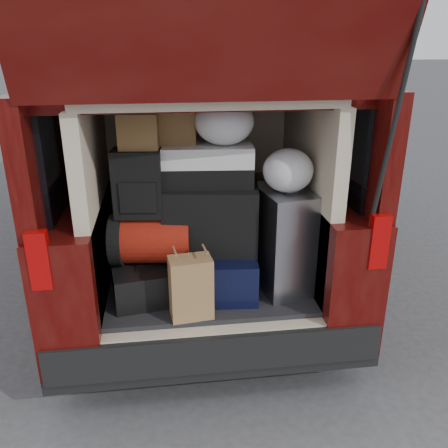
{
  "coord_description": "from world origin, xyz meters",
  "views": [
    {
      "loc": [
        -0.25,
        -2.49,
        2.03
      ],
      "look_at": [
        0.11,
        0.2,
        0.95
      ],
      "focal_mm": 38.0,
      "sensor_mm": 36.0,
      "label": 1
    }
  ],
  "objects": [
    {
      "name": "ground",
      "position": [
        0.0,
        0.0,
        0.0
      ],
      "size": [
        80.0,
        80.0,
        0.0
      ],
      "primitive_type": "plane",
      "color": "#333335",
      "rests_on": "ground"
    },
    {
      "name": "minivan",
      "position": [
        0.0,
        1.86,
        0.91
      ],
      "size": [
        1.9,
        5.35,
        2.77
      ],
      "color": "black",
      "rests_on": "ground"
    },
    {
      "name": "load_floor",
      "position": [
        0.0,
        0.28,
        0.28
      ],
      "size": [
        1.24,
        1.05,
        0.55
      ],
      "primitive_type": "cube",
      "color": "black",
      "rests_on": "ground"
    },
    {
      "name": "black_hardshell",
      "position": [
        -0.4,
        0.14,
        0.65
      ],
      "size": [
        0.45,
        0.57,
        0.21
      ],
      "primitive_type": "cube",
      "rotation": [
        0.0,
        0.0,
        0.15
      ],
      "color": "black",
      "rests_on": "load_floor"
    },
    {
      "name": "navy_hardshell",
      "position": [
        0.05,
        0.16,
        0.68
      ],
      "size": [
        0.53,
        0.63,
        0.26
      ],
      "primitive_type": "cube",
      "rotation": [
        0.0,
        0.0,
        -0.08
      ],
      "color": "black",
      "rests_on": "load_floor"
    },
    {
      "name": "silver_roller",
      "position": [
        0.45,
        0.09,
        0.87
      ],
      "size": [
        0.33,
        0.46,
        0.64
      ],
      "primitive_type": "cube",
      "rotation": [
        0.0,
        0.0,
        0.17
      ],
      "color": "silver",
      "rests_on": "load_floor"
    },
    {
      "name": "kraft_bag",
      "position": [
        -0.13,
        -0.18,
        0.73
      ],
      "size": [
        0.25,
        0.17,
        0.36
      ],
      "primitive_type": "cube",
      "rotation": [
        0.0,
        0.0,
        0.11
      ],
      "color": "#996D45",
      "rests_on": "load_floor"
    },
    {
      "name": "red_duffel",
      "position": [
        -0.34,
        0.13,
        0.91
      ],
      "size": [
        0.49,
        0.35,
        0.3
      ],
      "primitive_type": "cube",
      "rotation": [
        0.0,
        0.0,
        -0.12
      ],
      "color": "maroon",
      "rests_on": "black_hardshell"
    },
    {
      "name": "black_soft_case",
      "position": [
        0.03,
        0.16,
        1.01
      ],
      "size": [
        0.6,
        0.41,
        0.4
      ],
      "primitive_type": "cube",
      "rotation": [
        0.0,
        0.0,
        -0.15
      ],
      "color": "black",
      "rests_on": "navy_hardshell"
    },
    {
      "name": "backpack",
      "position": [
        -0.39,
        0.13,
        1.25
      ],
      "size": [
        0.29,
        0.2,
        0.39
      ],
      "primitive_type": "cube",
      "rotation": [
        0.0,
        0.0,
        -0.12
      ],
      "color": "black",
      "rests_on": "red_duffel"
    },
    {
      "name": "twotone_duffel",
      "position": [
        0.01,
        0.2,
        1.33
      ],
      "size": [
        0.55,
        0.32,
        0.24
      ],
      "primitive_type": "cube",
      "rotation": [
        0.0,
        0.0,
        -0.09
      ],
      "color": "silver",
      "rests_on": "black_soft_case"
    },
    {
      "name": "grocery_sack_lower",
      "position": [
        -0.37,
        0.16,
        1.54
      ],
      "size": [
        0.23,
        0.2,
        0.2
      ],
      "primitive_type": "cube",
      "rotation": [
        0.0,
        0.0,
        -0.11
      ],
      "color": "brown",
      "rests_on": "backpack"
    },
    {
      "name": "grocery_sack_upper",
      "position": [
        -0.18,
        0.27,
        1.57
      ],
      "size": [
        0.25,
        0.2,
        0.24
      ],
      "primitive_type": "cube",
      "rotation": [
        0.0,
        0.0,
        0.04
      ],
      "color": "brown",
      "rests_on": "twotone_duffel"
    },
    {
      "name": "plastic_bag_center",
      "position": [
        0.11,
        0.17,
        1.58
      ],
      "size": [
        0.37,
        0.35,
        0.27
      ],
      "primitive_type": "ellipsoid",
      "rotation": [
        0.0,
        0.0,
        -0.12
      ],
      "color": "silver",
      "rests_on": "twotone_duffel"
    },
    {
      "name": "plastic_bag_right",
      "position": [
        0.46,
        0.06,
        1.31
      ],
      "size": [
        0.29,
        0.27,
        0.25
      ],
      "primitive_type": "ellipsoid",
      "rotation": [
        0.0,
        0.0,
        -0.0
      ],
      "color": "silver",
      "rests_on": "silver_roller"
    }
  ]
}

